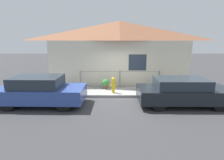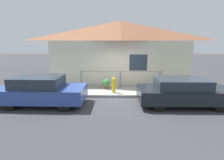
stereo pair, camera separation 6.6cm
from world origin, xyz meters
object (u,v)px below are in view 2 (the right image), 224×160
(car_left, at_px, (41,91))
(fire_hydrant, at_px, (114,85))
(car_right, at_px, (183,92))
(potted_plant_near_hydrant, at_px, (106,83))

(car_left, xyz_separation_m, fire_hydrant, (3.40, 1.55, -0.12))
(car_right, height_order, potted_plant_near_hydrant, car_right)
(car_left, relative_size, fire_hydrant, 4.63)
(fire_hydrant, relative_size, potted_plant_near_hydrant, 1.47)
(car_left, relative_size, car_right, 0.95)
(car_left, relative_size, potted_plant_near_hydrant, 6.81)
(car_left, bearing_deg, potted_plant_near_hydrant, 40.28)
(car_left, xyz_separation_m, potted_plant_near_hydrant, (2.94, 2.38, -0.24))
(car_left, bearing_deg, fire_hydrant, 25.80)
(car_right, bearing_deg, fire_hydrant, 154.92)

